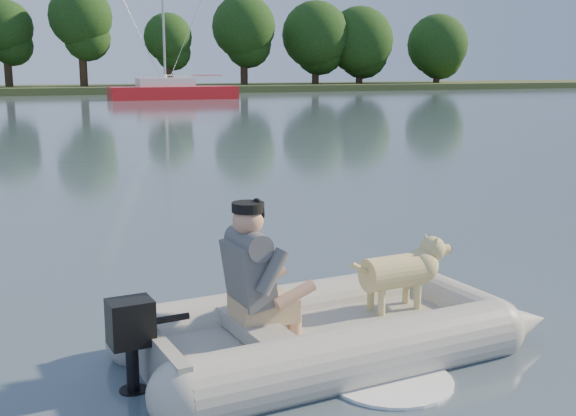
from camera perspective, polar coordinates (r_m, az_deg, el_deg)
name	(u,v)px	position (r m, az deg, el deg)	size (l,w,h in m)	color
water	(338,323)	(7.08, 4.01, -9.02)	(160.00, 160.00, 0.00)	slate
shore_bank	(39,90)	(68.10, -19.07, 8.78)	(160.00, 12.00, 0.70)	#47512D
treeline	(104,32)	(67.68, -14.33, 13.31)	(84.66, 7.35, 9.27)	#332316
dinghy	(333,281)	(6.23, 3.56, -5.75)	(4.81, 3.17, 1.46)	#9A9A95
man	(251,268)	(5.90, -2.93, -4.78)	(0.77, 0.66, 1.14)	#57595C
dog	(395,278)	(6.66, 8.43, -5.47)	(0.99, 0.35, 0.66)	tan
outboard_motor	(132,350)	(5.69, -12.24, -10.90)	(0.44, 0.31, 0.83)	black
sailboat	(172,92)	(53.64, -9.15, 9.07)	(9.15, 2.80, 12.55)	red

